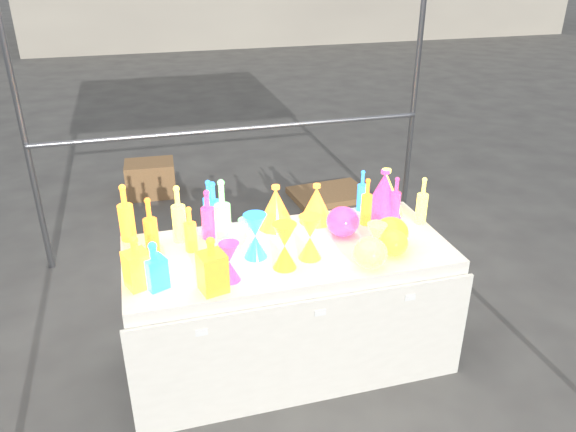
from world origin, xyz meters
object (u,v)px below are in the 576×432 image
object	(u,v)px
hourglass_0	(285,246)
cardboard_box_closed	(151,179)
lampshade_0	(276,206)
display_table	(288,305)
bottle_0	(126,212)
globe_0	(393,244)
decanter_0	(136,262)

from	to	relation	value
hourglass_0	cardboard_box_closed	bearing A→B (deg)	101.39
lampshade_0	display_table	bearing A→B (deg)	-100.44
display_table	hourglass_0	distance (m)	0.54
display_table	lampshade_0	xyz separation A→B (m)	(0.00, 0.29, 0.51)
bottle_0	globe_0	bearing A→B (deg)	-22.49
bottle_0	lampshade_0	distance (m)	0.86
cardboard_box_closed	bottle_0	size ratio (longest dim) A/B	1.39
hourglass_0	globe_0	xyz separation A→B (m)	(0.60, -0.03, -0.06)
display_table	cardboard_box_closed	xyz separation A→B (m)	(-0.66, 2.73, -0.20)
decanter_0	hourglass_0	bearing A→B (deg)	-22.56
bottle_0	lampshade_0	size ratio (longest dim) A/B	1.29
hourglass_0	globe_0	size ratio (longest dim) A/B	1.56
bottle_0	decanter_0	world-z (taller)	bottle_0
globe_0	cardboard_box_closed	bearing A→B (deg)	111.97
decanter_0	lampshade_0	bearing A→B (deg)	7.90
display_table	bottle_0	bearing A→B (deg)	157.08
bottle_0	globe_0	xyz separation A→B (m)	(1.38, -0.57, -0.11)
bottle_0	lampshade_0	xyz separation A→B (m)	(0.85, -0.07, -0.04)
decanter_0	globe_0	size ratio (longest dim) A/B	1.72
bottle_0	cardboard_box_closed	bearing A→B (deg)	85.39
bottle_0	hourglass_0	size ratio (longest dim) A/B	1.35
cardboard_box_closed	decanter_0	distance (m)	2.98
decanter_0	hourglass_0	world-z (taller)	decanter_0
display_table	lampshade_0	size ratio (longest dim) A/B	6.96
decanter_0	globe_0	distance (m)	1.34
display_table	globe_0	xyz separation A→B (m)	(0.53, -0.21, 0.44)
display_table	decanter_0	xyz separation A→B (m)	(-0.81, -0.16, 0.52)
decanter_0	lampshade_0	xyz separation A→B (m)	(0.82, 0.45, -0.01)
display_table	hourglass_0	xyz separation A→B (m)	(-0.07, -0.18, 0.50)
bottle_0	hourglass_0	bearing A→B (deg)	-34.76
globe_0	decanter_0	bearing A→B (deg)	177.82
display_table	bottle_0	world-z (taller)	bottle_0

